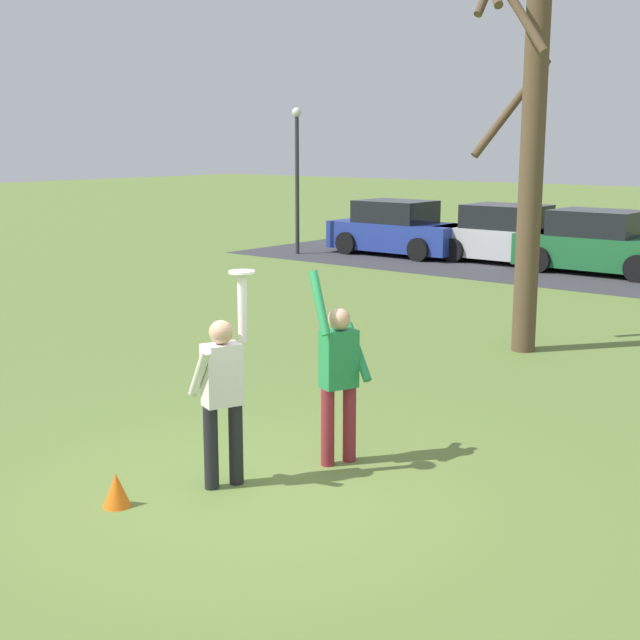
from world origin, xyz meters
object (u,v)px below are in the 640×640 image
parked_car_silver (509,236)px  lamppost_by_lot (297,166)px  parked_car_green (600,245)px  person_catcher (222,389)px  bare_tree_tall (528,128)px  frisbee_disc (242,272)px  field_cone_orange (116,490)px  person_defender (339,372)px  parked_car_blue (398,230)px

parked_car_silver → lamppost_by_lot: size_ratio=0.96×
parked_car_green → lamppost_by_lot: lamppost_by_lot is taller
lamppost_by_lot → person_catcher: bearing=-51.6°
person_catcher → bare_tree_tall: bearing=25.2°
frisbee_disc → field_cone_orange: 2.32m
parked_car_silver → person_defender: bearing=-69.0°
person_catcher → person_defender: person_catcher is taller
person_defender → parked_car_silver: (-5.89, 15.19, -0.25)m
person_catcher → frisbee_disc: bearing=-0.0°
parked_car_green → bare_tree_tall: 9.75m
person_defender → parked_car_silver: size_ratio=0.50×
bare_tree_tall → person_defender: bearing=-81.4°
person_defender → person_catcher: bearing=-0.0°
lamppost_by_lot → parked_car_green: bearing=12.6°
person_defender → field_cone_orange: bearing=-0.4°
bare_tree_tall → frisbee_disc: bearing=-86.0°
frisbee_disc → parked_car_blue: size_ratio=0.06×
person_defender → frisbee_disc: (-0.40, -0.99, 1.11)m
parked_car_green → field_cone_orange: 17.21m
bare_tree_tall → lamppost_by_lot: (-10.82, 7.16, -0.91)m
frisbee_disc → parked_car_blue: 18.10m
person_catcher → field_cone_orange: person_catcher is taller
parked_car_blue → lamppost_by_lot: size_ratio=0.96×
person_catcher → lamppost_by_lot: lamppost_by_lot is taller
person_catcher → parked_car_green: size_ratio=0.51×
person_catcher → frisbee_disc: 1.13m
lamppost_by_lot → field_cone_orange: bearing=-54.5°
person_catcher → field_cone_orange: (-0.41, -0.98, -0.82)m
frisbee_disc → person_defender: bearing=68.0°
frisbee_disc → lamppost_by_lot: bearing=129.0°
frisbee_disc → person_catcher: bearing=-112.0°
bare_tree_tall → field_cone_orange: size_ratio=21.81×
frisbee_disc → field_cone_orange: size_ratio=0.78×
parked_car_blue → field_cone_orange: (8.38, -16.90, -0.57)m
frisbee_disc → field_cone_orange: bearing=-112.8°
parked_car_blue → bare_tree_tall: bare_tree_tall is taller
parked_car_blue → parked_car_green: bearing=1.2°
bare_tree_tall → field_cone_orange: 8.66m
parked_car_silver → lamppost_by_lot: (-5.81, -2.21, 1.86)m
parked_car_silver → bare_tree_tall: bearing=-62.0°
bare_tree_tall → field_cone_orange: (-0.02, -7.99, -3.34)m
frisbee_disc → bare_tree_tall: size_ratio=0.04×
parked_car_blue → parked_car_silver: size_ratio=1.00×
lamppost_by_lot → field_cone_orange: size_ratio=13.31×
person_catcher → person_defender: 1.29m
field_cone_orange → person_catcher: bearing=67.1°
person_defender → parked_car_green: size_ratio=0.50×
person_catcher → frisbee_disc: frisbee_disc is taller
parked_car_silver → frisbee_disc: bearing=-71.4°
bare_tree_tall → lamppost_by_lot: 13.01m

